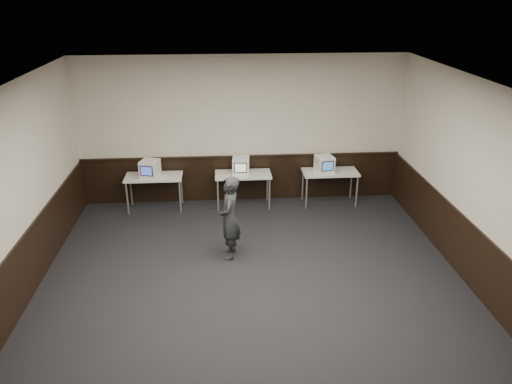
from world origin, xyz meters
TOP-DOWN VIEW (x-y plane):
  - floor at (0.00, 0.00)m, footprint 8.00×8.00m
  - ceiling at (0.00, 0.00)m, footprint 8.00×8.00m
  - back_wall at (0.00, 4.00)m, footprint 7.00×0.00m
  - left_wall at (-3.50, 0.00)m, footprint 0.00×8.00m
  - right_wall at (3.50, 0.00)m, footprint 0.00×8.00m
  - wainscot_back at (0.00, 3.98)m, footprint 6.98×0.04m
  - wainscot_left at (-3.48, 0.00)m, footprint 0.04×7.98m
  - wainscot_right at (3.48, 0.00)m, footprint 0.04×7.98m
  - wainscot_rail at (0.00, 3.96)m, footprint 6.98×0.06m
  - desk_left at (-1.90, 3.60)m, footprint 1.20×0.60m
  - desk_center at (0.00, 3.60)m, footprint 1.20×0.60m
  - desk_right at (1.90, 3.60)m, footprint 1.20×0.60m
  - emac_left at (-1.96, 3.55)m, footprint 0.45×0.46m
  - emac_center at (-0.04, 3.62)m, footprint 0.38×0.41m
  - emac_right at (1.75, 3.57)m, footprint 0.42×0.44m
  - person at (-0.34, 1.41)m, footprint 0.43×0.59m

SIDE VIEW (x-z plane):
  - floor at x=0.00m, z-range 0.00..0.00m
  - wainscot_back at x=0.00m, z-range 0.00..1.00m
  - wainscot_left at x=-3.48m, z-range 0.00..1.00m
  - wainscot_right at x=3.48m, z-range 0.00..1.00m
  - desk_left at x=-1.90m, z-range 0.30..1.05m
  - desk_center at x=0.00m, z-range 0.30..1.05m
  - desk_right at x=1.90m, z-range 0.30..1.05m
  - person at x=-0.34m, z-range 0.00..1.51m
  - emac_center at x=-0.04m, z-range 0.75..1.11m
  - emac_right at x=1.75m, z-range 0.75..1.11m
  - emac_left at x=-1.96m, z-range 0.75..1.11m
  - wainscot_rail at x=0.00m, z-range 1.00..1.04m
  - back_wall at x=0.00m, z-range -1.90..5.10m
  - left_wall at x=-3.50m, z-range -2.40..5.60m
  - right_wall at x=3.50m, z-range -2.40..5.60m
  - ceiling at x=0.00m, z-range 3.20..3.20m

